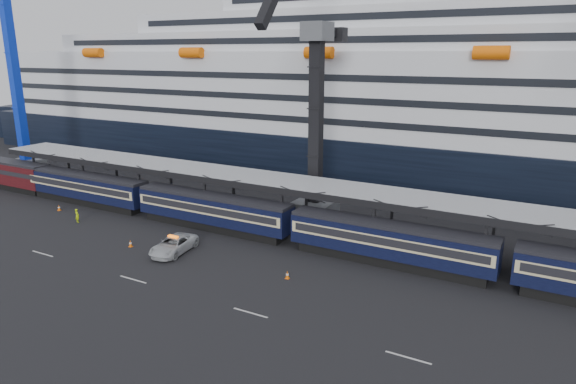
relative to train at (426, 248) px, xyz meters
name	(u,v)px	position (x,y,z in m)	size (l,w,h in m)	color
ground	(454,337)	(4.65, -10.00, -2.20)	(260.00, 260.00, 0.00)	black
train	(426,248)	(0.00, 0.00, 0.00)	(133.05, 3.00, 4.05)	black
canopy	(492,210)	(4.65, 4.00, 3.05)	(130.00, 6.25, 5.53)	gray
cruise_ship	(524,101)	(3.57, 35.99, 10.14)	(214.09, 28.84, 34.00)	black
crane_blue	(9,57)	(-67.35, 7.55, 16.03)	(4.50, 19.91, 52.01)	#53565B
crane_dark_near	(314,117)	(-15.35, 8.59, 9.73)	(4.50, 17.75, 35.08)	#53565B
pickup_truck	(174,245)	(-22.42, -7.57, -1.41)	(2.63, 5.70, 1.59)	#B2B6BA
worker	(77,216)	(-38.31, -5.84, -1.40)	(0.59, 0.38, 1.61)	#B8DC0B
traffic_cone_a	(59,208)	(-44.12, -3.83, -1.84)	(0.37, 0.37, 0.74)	#FF6608
traffic_cone_b	(130,243)	(-27.29, -8.49, -1.85)	(0.36, 0.36, 0.72)	#FF6608
traffic_cone_c	(287,275)	(-9.89, -7.38, -1.85)	(0.36, 0.36, 0.72)	#FF6608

